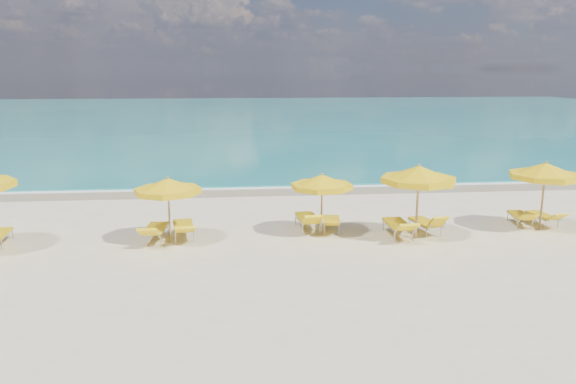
{
  "coord_description": "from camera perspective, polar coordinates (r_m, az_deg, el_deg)",
  "views": [
    {
      "loc": [
        -1.84,
        -17.68,
        5.44
      ],
      "look_at": [
        0.0,
        1.5,
        1.2
      ],
      "focal_mm": 35.0,
      "sensor_mm": 36.0,
      "label": 1
    }
  ],
  "objects": [
    {
      "name": "lounger_4_left",
      "position": [
        19.35,
        2.01,
        -3.18
      ],
      "size": [
        0.78,
        2.04,
        0.85
      ],
      "rotation": [
        0.0,
        0.0,
        0.06
      ],
      "color": "#A5A8AD",
      "rests_on": "ground"
    },
    {
      "name": "umbrella_3",
      "position": [
        17.99,
        -12.11,
        0.56
      ],
      "size": [
        2.19,
        2.19,
        2.15
      ],
      "rotation": [
        0.0,
        0.0,
        -0.04
      ],
      "color": "#A78953",
      "rests_on": "ground"
    },
    {
      "name": "wet_sand_band",
      "position": [
        25.73,
        -1.25,
        0.2
      ],
      "size": [
        120.0,
        2.6,
        0.01
      ],
      "primitive_type": "cube",
      "color": "tan",
      "rests_on": "ground"
    },
    {
      "name": "lounger_5_right",
      "position": [
        19.57,
        13.77,
        -3.43
      ],
      "size": [
        0.9,
        1.79,
        0.84
      ],
      "rotation": [
        0.0,
        0.0,
        0.19
      ],
      "color": "#A5A8AD",
      "rests_on": "ground"
    },
    {
      "name": "lounger_6_right",
      "position": [
        21.95,
        24.45,
        -2.55
      ],
      "size": [
        0.74,
        1.7,
        0.67
      ],
      "rotation": [
        0.0,
        0.0,
        0.13
      ],
      "color": "#A5A8AD",
      "rests_on": "ground"
    },
    {
      "name": "whitecap_near",
      "position": [
        35.35,
        -12.18,
        3.28
      ],
      "size": [
        14.0,
        0.36,
        0.05
      ],
      "primitive_type": "cube",
      "color": "white",
      "rests_on": "ground"
    },
    {
      "name": "lounger_4_right",
      "position": [
        19.36,
        4.46,
        -3.34
      ],
      "size": [
        0.82,
        1.77,
        0.64
      ],
      "rotation": [
        0.0,
        0.0,
        -0.17
      ],
      "color": "#A5A8AD",
      "rests_on": "ground"
    },
    {
      "name": "whitecap_far",
      "position": [
        43.17,
        7.78,
        5.06
      ],
      "size": [
        18.0,
        0.3,
        0.05
      ],
      "primitive_type": "cube",
      "color": "white",
      "rests_on": "ground"
    },
    {
      "name": "lounger_3_left",
      "position": [
        18.63,
        -13.35,
        -4.17
      ],
      "size": [
        0.77,
        1.98,
        0.77
      ],
      "rotation": [
        0.0,
        0.0,
        -0.08
      ],
      "color": "#A5A8AD",
      "rests_on": "ground"
    },
    {
      "name": "umbrella_6",
      "position": [
        20.9,
        24.66,
        1.92
      ],
      "size": [
        2.38,
        2.38,
        2.4
      ],
      "rotation": [
        0.0,
        0.0,
        0.0
      ],
      "color": "#A78953",
      "rests_on": "ground"
    },
    {
      "name": "ocean",
      "position": [
        65.93,
        -3.89,
        7.66
      ],
      "size": [
        120.0,
        80.0,
        0.3
      ],
      "primitive_type": "cube",
      "color": "#147571",
      "rests_on": "ground"
    },
    {
      "name": "umbrella_5",
      "position": [
        18.47,
        13.14,
        1.69
      ],
      "size": [
        2.59,
        2.59,
        2.47
      ],
      "rotation": [
        0.0,
        0.0,
        -0.06
      ],
      "color": "#A78953",
      "rests_on": "ground"
    },
    {
      "name": "foam_line",
      "position": [
        26.51,
        -1.38,
        0.57
      ],
      "size": [
        120.0,
        1.2,
        0.03
      ],
      "primitive_type": "cube",
      "color": "white",
      "rests_on": "ground"
    },
    {
      "name": "lounger_6_left",
      "position": [
        21.59,
        22.51,
        -2.6
      ],
      "size": [
        0.84,
        1.79,
        0.67
      ],
      "rotation": [
        0.0,
        0.0,
        -0.17
      ],
      "color": "#A5A8AD",
      "rests_on": "ground"
    },
    {
      "name": "ground_plane",
      "position": [
        18.59,
        0.44,
        -4.61
      ],
      "size": [
        120.0,
        120.0,
        0.0
      ],
      "primitive_type": "plane",
      "color": "beige"
    },
    {
      "name": "lounger_3_right",
      "position": [
        18.74,
        -10.55,
        -3.93
      ],
      "size": [
        0.9,
        2.07,
        0.74
      ],
      "rotation": [
        0.0,
        0.0,
        0.13
      ],
      "color": "#A5A8AD",
      "rests_on": "ground"
    },
    {
      "name": "umbrella_4",
      "position": [
        18.52,
        3.47,
        1.0
      ],
      "size": [
        2.56,
        2.56,
        2.09
      ],
      "rotation": [
        0.0,
        0.0,
        -0.28
      ],
      "color": "#A78953",
      "rests_on": "ground"
    },
    {
      "name": "lounger_5_left",
      "position": [
        18.94,
        11.11,
        -3.76
      ],
      "size": [
        0.7,
        2.06,
        0.8
      ],
      "rotation": [
        0.0,
        0.0,
        0.01
      ],
      "color": "#A5A8AD",
      "rests_on": "ground"
    }
  ]
}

